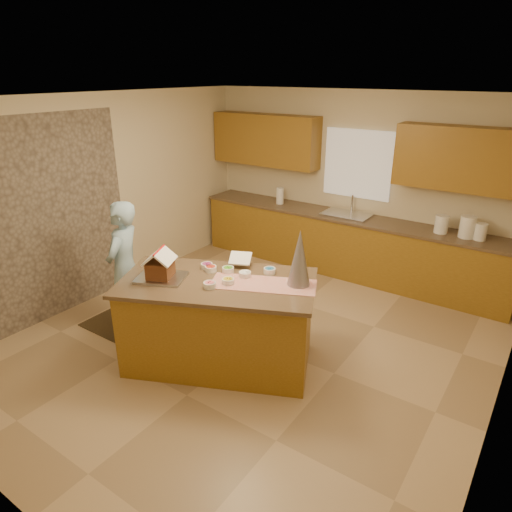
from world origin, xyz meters
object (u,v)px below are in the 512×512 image
tinsel_tree (299,258)px  boy (125,268)px  island_base (219,324)px  gingerbread_house (160,267)px

tinsel_tree → boy: 2.16m
island_base → gingerbread_house: size_ratio=4.88×
boy → tinsel_tree: bearing=80.6°
gingerbread_house → boy: bearing=165.8°
island_base → boy: boy is taller
island_base → tinsel_tree: size_ratio=3.27×
boy → gingerbread_house: size_ratio=4.11×
island_base → gingerbread_house: gingerbread_house is taller
island_base → tinsel_tree: 1.14m
boy → gingerbread_house: bearing=53.6°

